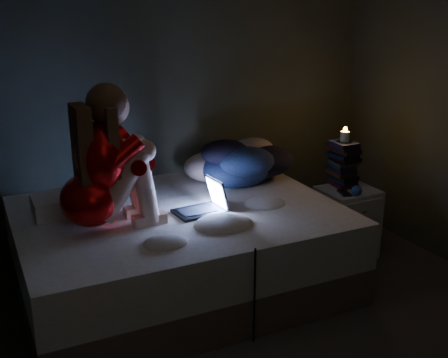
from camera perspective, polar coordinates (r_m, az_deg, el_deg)
wall_back at (r=4.46m, az=-5.71°, el=9.33°), size 3.60×0.02×2.60m
bed at (r=3.94m, az=-4.61°, el=-7.16°), size 2.16×1.62×0.59m
pillow at (r=3.88m, az=-16.12°, el=-2.52°), size 0.42×0.30×0.12m
woman at (r=3.44m, az=-13.98°, el=1.99°), size 0.57×0.38×0.91m
laptop at (r=3.71m, az=-2.62°, el=-1.81°), size 0.36×0.27×0.24m
clothes_pile at (r=4.30m, az=1.33°, el=1.98°), size 0.74×0.66×0.37m
nightstand at (r=4.51m, az=12.51°, el=-4.39°), size 0.42×0.37×0.56m
book_stack at (r=4.44m, az=12.19°, el=1.48°), size 0.19×0.25×0.35m
candle at (r=4.39m, az=12.37°, el=4.17°), size 0.07×0.07×0.08m
phone at (r=4.30m, az=12.33°, el=-1.43°), size 0.11×0.15×0.01m
blue_orb at (r=4.28m, az=13.56°, el=-1.17°), size 0.08×0.08×0.08m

